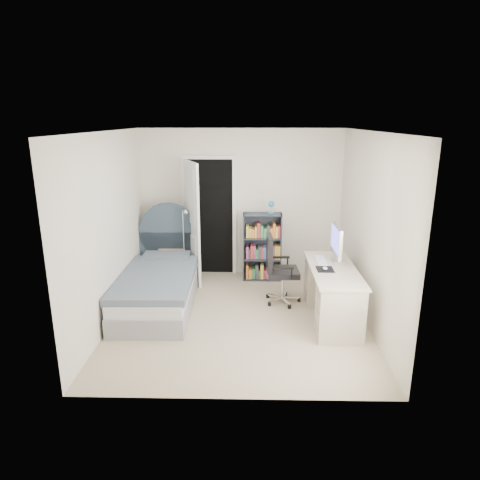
{
  "coord_description": "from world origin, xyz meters",
  "views": [
    {
      "loc": [
        0.14,
        -5.4,
        2.66
      ],
      "look_at": [
        0.01,
        0.3,
        1.03
      ],
      "focal_mm": 32.0,
      "sensor_mm": 36.0,
      "label": 1
    }
  ],
  "objects_px": {
    "bookcase": "(263,249)",
    "desk": "(332,291)",
    "floor_lamp": "(185,254)",
    "office_chair": "(277,266)",
    "bed": "(160,284)",
    "nightstand": "(173,253)"
  },
  "relations": [
    {
      "from": "floor_lamp",
      "to": "office_chair",
      "type": "distance_m",
      "value": 1.63
    },
    {
      "from": "bookcase",
      "to": "desk",
      "type": "relative_size",
      "value": 0.9
    },
    {
      "from": "bed",
      "to": "nightstand",
      "type": "relative_size",
      "value": 3.39
    },
    {
      "from": "bed",
      "to": "bookcase",
      "type": "distance_m",
      "value": 1.87
    },
    {
      "from": "bookcase",
      "to": "desk",
      "type": "distance_m",
      "value": 1.74
    },
    {
      "from": "floor_lamp",
      "to": "office_chair",
      "type": "height_order",
      "value": "floor_lamp"
    },
    {
      "from": "floor_lamp",
      "to": "desk",
      "type": "bearing_deg",
      "value": -30.02
    },
    {
      "from": "floor_lamp",
      "to": "desk",
      "type": "relative_size",
      "value": 0.83
    },
    {
      "from": "office_chair",
      "to": "bookcase",
      "type": "bearing_deg",
      "value": 101.06
    },
    {
      "from": "bookcase",
      "to": "office_chair",
      "type": "height_order",
      "value": "bookcase"
    },
    {
      "from": "desk",
      "to": "bookcase",
      "type": "bearing_deg",
      "value": 120.92
    },
    {
      "from": "bed",
      "to": "desk",
      "type": "height_order",
      "value": "bed"
    },
    {
      "from": "bed",
      "to": "bookcase",
      "type": "bearing_deg",
      "value": 33.35
    },
    {
      "from": "bed",
      "to": "desk",
      "type": "distance_m",
      "value": 2.49
    },
    {
      "from": "floor_lamp",
      "to": "office_chair",
      "type": "xyz_separation_m",
      "value": [
        1.47,
        -0.72,
        0.05
      ]
    },
    {
      "from": "bed",
      "to": "desk",
      "type": "bearing_deg",
      "value": -10.92
    },
    {
      "from": "bed",
      "to": "office_chair",
      "type": "distance_m",
      "value": 1.76
    },
    {
      "from": "floor_lamp",
      "to": "desk",
      "type": "xyz_separation_m",
      "value": [
        2.18,
        -1.26,
        -0.11
      ]
    },
    {
      "from": "nightstand",
      "to": "office_chair",
      "type": "xyz_separation_m",
      "value": [
        1.73,
        -1.05,
        0.14
      ]
    },
    {
      "from": "bed",
      "to": "desk",
      "type": "xyz_separation_m",
      "value": [
        2.44,
        -0.47,
        0.1
      ]
    },
    {
      "from": "bed",
      "to": "floor_lamp",
      "type": "height_order",
      "value": "bed"
    },
    {
      "from": "bed",
      "to": "floor_lamp",
      "type": "xyz_separation_m",
      "value": [
        0.27,
        0.79,
        0.21
      ]
    }
  ]
}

